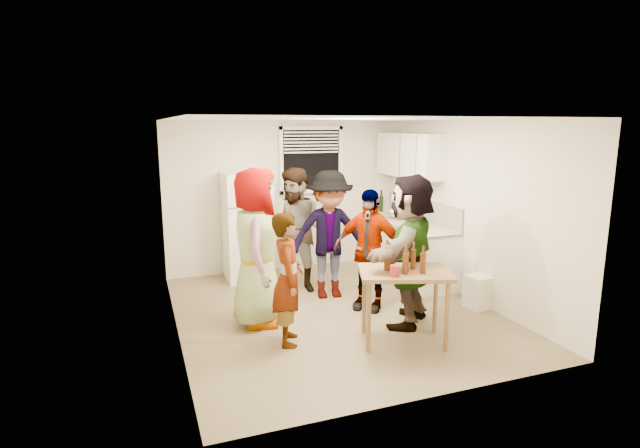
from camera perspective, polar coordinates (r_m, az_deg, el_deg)
name	(u,v)px	position (r m, az deg, el deg)	size (l,w,h in m)	color
room	(335,312)	(6.69, 1.71, -10.04)	(4.00, 4.50, 2.50)	beige
window	(311,160)	(8.48, -1.00, 7.33)	(1.12, 0.10, 1.06)	white
refrigerator	(247,227)	(7.98, -8.34, -0.29)	(0.70, 0.70, 1.70)	white
counter_lower	(405,250)	(8.27, 9.71, -2.91)	(0.60, 2.20, 0.86)	white
countertop	(406,223)	(8.17, 9.81, 0.15)	(0.64, 2.22, 0.04)	beige
backsplash	(422,209)	(8.28, 11.57, 1.64)	(0.03, 2.20, 0.36)	beige
upper_cabinets	(409,155)	(8.28, 10.15, 7.75)	(0.34, 1.60, 0.70)	white
kettle	(393,218)	(8.44, 8.35, 0.69)	(0.26, 0.21, 0.21)	silver
paper_towel	(415,225)	(7.90, 10.79, -0.11)	(0.13, 0.13, 0.28)	white
wine_bottle	(381,212)	(9.04, 6.98, 1.43)	(0.07, 0.07, 0.29)	black
beer_bottle_counter	(421,229)	(7.60, 11.50, -0.60)	(0.06, 0.06, 0.24)	#47230C
blue_cup	(416,231)	(7.45, 10.90, -0.80)	(0.10, 0.10, 0.13)	blue
picture_frame	(403,212)	(8.68, 9.50, 1.42)	(0.02, 0.17, 0.14)	#F4D65A
trash_bin	(479,290)	(7.10, 17.68, -7.20)	(0.30, 0.30, 0.45)	silver
serving_table	(402,341)	(5.93, 9.40, -13.10)	(1.00, 0.66, 0.84)	brown
beer_bottle_table	(387,270)	(5.65, 7.63, -5.19)	(0.07, 0.07, 0.25)	#47230C
red_cup	(394,276)	(5.42, 8.46, -5.92)	(0.09, 0.09, 0.12)	#AB202C
guest_grey	(258,323)	(6.41, -7.07, -11.12)	(0.95, 1.94, 0.62)	gray
guest_stripe	(289,342)	(5.85, -3.59, -13.31)	(0.55, 1.50, 0.36)	#141933
guest_back_left	(298,290)	(7.56, -2.48, -7.52)	(0.89, 1.83, 0.69)	brown
guest_back_right	(329,296)	(7.29, 1.06, -8.23)	(1.17, 1.81, 0.67)	#44444A
guest_black	(367,308)	(6.87, 5.42, -9.52)	(0.95, 1.62, 0.40)	black
guest_orange	(407,322)	(6.46, 9.96, -11.03)	(1.73, 1.87, 0.55)	#BA774C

